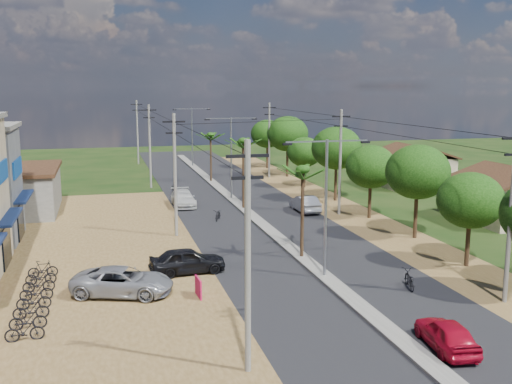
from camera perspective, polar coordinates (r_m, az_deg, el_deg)
ground at (r=35.02m, az=6.52°, el=-8.16°), size 160.00×160.00×0.00m
road at (r=48.79m, az=0.17°, el=-2.84°), size 12.00×110.00×0.04m
median at (r=51.61m, az=-0.68°, el=-2.05°), size 1.00×90.00×0.18m
dirt_lot_west at (r=40.57m, az=-18.20°, el=-6.03°), size 18.00×46.00×0.04m
dirt_shoulder_east at (r=51.57m, az=9.35°, el=-2.28°), size 5.00×90.00×0.03m
house_east_near at (r=52.78m, az=23.16°, el=-0.05°), size 7.60×7.50×4.60m
house_east_far at (r=68.19m, az=14.60°, el=2.55°), size 7.60×7.50×4.60m
tree_east_b at (r=38.29m, az=19.74°, el=-0.76°), size 4.00×4.00×5.83m
tree_east_c at (r=44.23m, az=15.15°, el=1.85°), size 4.60×4.60×6.83m
tree_east_d at (r=50.31m, az=10.89°, el=2.37°), size 4.20×4.20×6.13m
tree_east_e at (r=57.57m, az=7.67°, el=4.16°), size 4.80×4.80×7.14m
tree_east_f at (r=64.99m, az=4.65°, el=3.81°), size 3.80×3.80×5.52m
tree_east_g at (r=72.61m, az=3.03°, el=5.55°), size 5.00×5.00×7.38m
tree_east_h at (r=80.21m, az=1.08°, el=5.56°), size 4.40×4.40×6.52m
palm_median_near at (r=37.42m, az=4.48°, el=1.77°), size 2.00×2.00×6.15m
palm_median_mid at (r=52.65m, az=-1.22°, el=4.59°), size 2.00×2.00×6.55m
palm_median_far at (r=68.31m, az=-4.35°, el=5.28°), size 2.00×2.00×5.85m
streetlight_near at (r=33.83m, az=6.68°, el=-0.43°), size 5.10×0.18×8.00m
streetlight_mid at (r=57.61m, az=-2.38°, el=3.94°), size 5.10×0.18×8.00m
streetlight_far at (r=82.11m, az=-6.11°, el=5.71°), size 5.10×0.18×8.00m
utility_pole_w_a at (r=22.46m, az=-0.80°, el=-5.82°), size 1.60×0.24×9.00m
utility_pole_w_b at (r=43.72m, az=-7.72°, el=1.87°), size 1.60×0.24×9.00m
utility_pole_w_c at (r=65.47m, az=-10.09°, el=4.50°), size 1.60×0.24×9.00m
utility_pole_w_d at (r=86.35m, az=-11.23°, el=5.77°), size 1.60×0.24×9.00m
utility_pole_e_a at (r=32.37m, az=23.12°, el=-1.71°), size 1.60×0.24×9.00m
utility_pole_e_b at (r=51.29m, az=8.02°, el=3.07°), size 1.60×0.24×9.00m
utility_pole_e_c at (r=71.99m, az=1.27°, el=5.14°), size 1.60×0.24×9.00m
car_red_near at (r=26.89m, az=17.69°, el=-12.84°), size 2.00×4.01×1.31m
car_silver_mid at (r=52.61m, az=4.69°, el=-1.15°), size 1.56×4.38×1.44m
car_white_far at (r=55.34m, az=-6.95°, el=-0.64°), size 2.06×4.94×1.43m
car_parked_silver at (r=32.58m, az=-12.58°, el=-8.38°), size 5.79×4.02×1.47m
car_parked_dark at (r=35.63m, az=-6.56°, el=-6.56°), size 4.58×2.11×1.52m
moto_rider_east at (r=33.94m, az=14.39°, el=-8.11°), size 1.18×2.04×1.02m
moto_rider_west_a at (r=49.23m, az=-3.63°, el=-2.22°), size 1.19×1.85×0.92m
moto_rider_west_b at (r=62.09m, az=-7.72°, el=0.36°), size 1.02×1.92×1.11m
roadside_sign at (r=31.76m, az=-5.51°, el=-9.06°), size 0.17×1.28×1.07m
parked_scooter_row at (r=32.55m, az=-20.30°, el=-9.23°), size 1.69×9.66×1.00m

